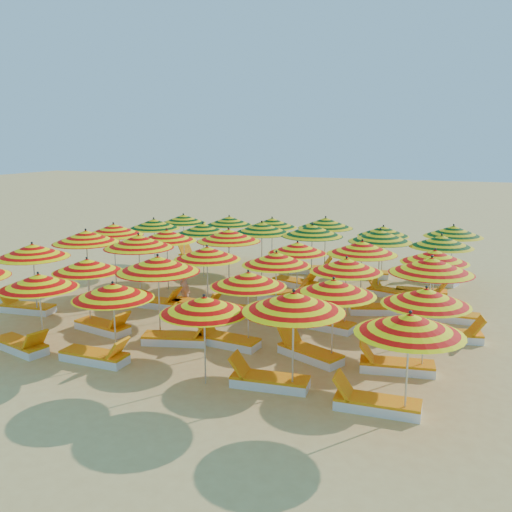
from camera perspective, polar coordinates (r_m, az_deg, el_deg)
name	(u,v)px	position (r m, az deg, el deg)	size (l,w,h in m)	color
ground	(250,307)	(18.44, -0.59, -5.17)	(120.00, 120.00, 0.00)	tan
umbrella_1	(39,281)	(15.30, -20.92, -2.37)	(2.05, 2.05, 2.09)	silver
umbrella_2	(113,291)	(13.90, -14.11, -3.42)	(2.39, 2.39, 2.06)	silver
umbrella_3	(204,305)	(12.42, -5.21, -4.90)	(2.37, 2.37, 2.07)	silver
umbrella_4	(294,302)	(11.86, 3.78, -4.61)	(2.51, 2.51, 2.31)	silver
umbrella_5	(410,324)	(11.14, 15.12, -6.58)	(2.66, 2.66, 2.21)	silver
umbrella_6	(32,251)	(18.36, -21.45, 0.49)	(2.34, 2.34, 2.32)	silver
umbrella_7	(87,265)	(16.79, -16.54, -0.91)	(2.49, 2.49, 2.08)	silver
umbrella_8	(158,264)	(15.29, -9.79, -0.80)	(2.93, 2.93, 2.37)	silver
umbrella_9	(248,279)	(14.51, -0.79, -2.33)	(2.27, 2.27, 2.09)	silver
umbrella_10	(333,287)	(13.59, 7.76, -3.12)	(2.61, 2.61, 2.16)	silver
umbrella_11	(426,297)	(13.38, 16.64, -3.92)	(2.45, 2.45, 2.12)	silver
umbrella_12	(86,237)	(19.98, -16.64, 1.86)	(2.38, 2.38, 2.39)	silver
umbrella_13	(139,242)	(18.65, -11.66, 1.43)	(2.46, 2.46, 2.39)	silver
umbrella_14	(207,253)	(17.42, -4.91, 0.31)	(2.17, 2.17, 2.18)	silver
umbrella_15	(276,259)	(16.64, 2.04, -0.28)	(2.39, 2.39, 2.16)	silver
umbrella_16	(346,265)	(16.03, 9.03, -0.90)	(2.40, 2.40, 2.15)	silver
umbrella_17	(432,266)	(15.65, 17.15, -0.92)	(2.79, 2.79, 2.36)	silver
umbrella_18	(114,230)	(21.63, -14.05, 2.58)	(2.89, 2.89, 2.33)	silver
umbrella_19	(167,235)	(20.47, -8.92, 2.05)	(2.42, 2.42, 2.24)	silver
umbrella_20	(229,235)	(19.63, -2.76, 2.09)	(2.36, 2.36, 2.36)	silver
umbrella_21	(297,248)	(18.75, 4.17, 0.83)	(2.50, 2.50, 2.07)	silver
umbrella_22	(362,248)	(17.88, 10.57, 0.82)	(2.83, 2.83, 2.32)	silver
umbrella_23	(435,256)	(17.80, 17.45, -0.04)	(2.30, 2.30, 2.16)	silver
umbrella_24	(154,224)	(23.39, -10.18, 3.19)	(2.41, 2.41, 2.22)	silver
umbrella_25	(203,228)	(22.21, -5.32, 2.76)	(2.08, 2.08, 2.17)	silver
umbrella_26	(262,228)	(21.41, 0.59, 2.84)	(2.84, 2.84, 2.33)	silver
umbrella_27	(312,230)	(20.66, 5.65, 2.56)	(2.86, 2.86, 2.37)	silver
umbrella_28	(380,236)	(20.04, 12.32, 1.97)	(2.76, 2.76, 2.34)	silver
umbrella_29	(441,241)	(19.99, 18.06, 1.41)	(2.57, 2.57, 2.25)	silver
umbrella_30	(183,219)	(25.27, -7.28, 3.71)	(2.41, 2.41, 2.12)	silver
umbrella_31	(229,221)	(24.59, -2.70, 3.55)	(2.40, 2.40, 2.12)	silver
umbrella_32	(272,223)	(23.52, 1.62, 3.35)	(2.09, 2.09, 2.19)	silver
umbrella_33	(326,223)	(22.83, 6.97, 3.31)	(2.23, 2.23, 2.33)	silver
umbrella_34	(383,231)	(22.47, 12.61, 2.45)	(2.47, 2.47, 2.10)	silver
umbrella_35	(453,231)	(22.14, 19.14, 2.36)	(2.34, 2.34, 2.27)	silver
lounger_1	(21,345)	(15.94, -22.43, -8.27)	(1.82, 0.99, 0.69)	white
lounger_2	(96,356)	(14.60, -15.71, -9.63)	(1.73, 0.59, 0.69)	white
lounger_3	(268,380)	(12.78, 1.19, -12.33)	(1.78, 0.76, 0.69)	white
lounger_4	(375,403)	(12.02, 11.82, -14.23)	(1.76, 0.67, 0.69)	white
lounger_5	(26,307)	(19.31, -21.99, -4.79)	(1.79, 0.78, 0.69)	white
lounger_6	(104,327)	(16.73, -15.00, -6.83)	(1.81, 0.91, 0.69)	white
lounger_7	(177,338)	(15.41, -7.91, -8.14)	(1.83, 1.04, 0.69)	white
lounger_8	(226,340)	(15.17, -3.00, -8.38)	(1.78, 0.74, 0.69)	white
lounger_9	(309,353)	(14.35, 5.31, -9.60)	(1.82, 1.23, 0.69)	white
lounger_10	(395,365)	(13.93, 13.72, -10.58)	(1.81, 0.87, 0.69)	white
lounger_11	(156,302)	(18.74, -9.96, -4.59)	(1.75, 0.65, 0.69)	white
lounger_12	(197,305)	(18.27, -5.90, -4.89)	(1.78, 0.76, 0.69)	white
lounger_13	(261,313)	(17.35, 0.55, -5.74)	(1.76, 0.68, 0.69)	white
lounger_14	(323,323)	(16.56, 6.75, -6.69)	(1.81, 0.91, 0.69)	white
lounger_15	(451,335)	(16.35, 18.92, -7.50)	(1.82, 0.96, 0.69)	white
lounger_16	(284,295)	(19.38, 2.77, -3.87)	(1.83, 1.16, 0.69)	white
lounger_17	(379,309)	(18.20, 12.17, -5.17)	(1.83, 1.14, 0.69)	white
lounger_18	(448,316)	(18.05, 18.66, -5.67)	(1.75, 0.62, 0.69)	white
lounger_19	(296,283)	(20.98, 4.04, -2.66)	(1.83, 1.07, 0.69)	white
lounger_20	(391,293)	(20.14, 13.38, -3.58)	(1.82, 1.00, 0.69)	white
lounger_21	(423,292)	(20.43, 16.33, -3.52)	(1.78, 0.74, 0.69)	white
lounger_22	(194,258)	(25.31, -6.19, -0.20)	(1.82, 1.26, 0.69)	white
lounger_23	(311,269)	(23.15, 5.54, -1.32)	(1.83, 1.14, 0.69)	white
lounger_24	(365,273)	(22.72, 10.86, -1.73)	(1.80, 0.85, 0.69)	white
lounger_25	(433,279)	(22.47, 17.29, -2.21)	(1.83, 1.09, 0.69)	white
beachgoer_a	(184,283)	(18.83, -7.19, -2.67)	(0.52, 0.34, 1.41)	tan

